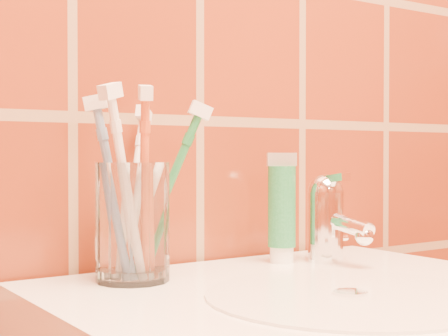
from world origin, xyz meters
TOP-DOWN VIEW (x-y plane):
  - glass_tumbler at (-0.15, 1.11)m, footprint 0.09×0.09m
  - toothpaste_tube at (0.08, 1.12)m, footprint 0.04×0.04m
  - faucet at (0.14, 1.09)m, footprint 0.05×0.11m
  - toothbrush_0 at (-0.17, 1.09)m, footprint 0.12×0.10m
  - toothbrush_1 at (-0.11, 1.11)m, footprint 0.16×0.14m
  - toothbrush_2 at (-0.14, 1.09)m, footprint 0.06×0.09m
  - toothbrush_3 at (-0.13, 1.15)m, footprint 0.16×0.16m
  - toothbrush_4 at (-0.17, 1.11)m, footprint 0.10×0.10m

SIDE VIEW (x-z plane):
  - faucet at x=0.14m, z-range 0.85..0.97m
  - glass_tumbler at x=-0.15m, z-range 0.85..0.99m
  - toothpaste_tube at x=0.08m, z-range 0.85..0.99m
  - toothbrush_3 at x=-0.13m, z-range 0.84..1.06m
  - toothbrush_1 at x=-0.11m, z-range 0.84..1.06m
  - toothbrush_4 at x=-0.17m, z-range 0.84..1.07m
  - toothbrush_0 at x=-0.17m, z-range 0.84..1.08m
  - toothbrush_2 at x=-0.14m, z-range 0.84..1.08m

